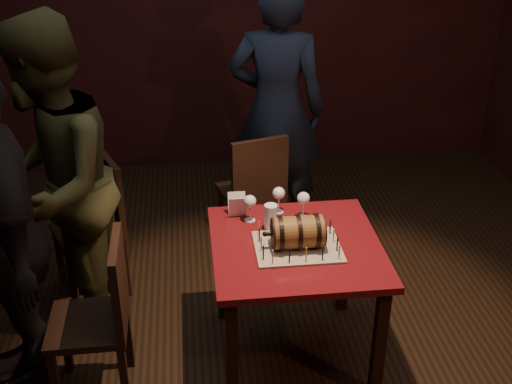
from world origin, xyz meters
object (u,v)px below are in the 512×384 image
(chair_back, at_px, (254,188))
(person_left_rear, at_px, (53,186))
(chair_left_front, at_px, (103,312))
(wine_glass_left, at_px, (250,203))
(person_back, at_px, (277,111))
(barrel_cake, at_px, (298,232))
(wine_glass_mid, at_px, (279,194))
(pint_of_ale, at_px, (271,218))
(chair_left_rear, at_px, (99,219))
(wine_glass_right, at_px, (303,199))
(pub_table, at_px, (296,261))
(person_left_front, at_px, (0,238))

(chair_back, distance_m, person_left_rear, 1.44)
(chair_left_front, bearing_deg, wine_glass_left, 28.84)
(person_back, bearing_deg, barrel_cake, 100.49)
(person_back, bearing_deg, wine_glass_mid, 96.87)
(pint_of_ale, xyz_separation_m, chair_left_rear, (-1.02, 0.63, -0.30))
(wine_glass_mid, distance_m, wine_glass_right, 0.15)
(wine_glass_mid, height_order, person_back, person_back)
(chair_left_rear, height_order, person_left_rear, person_left_rear)
(wine_glass_left, bearing_deg, person_left_rear, 171.89)
(wine_glass_right, distance_m, pint_of_ale, 0.23)
(chair_left_front, height_order, person_left_rear, person_left_rear)
(wine_glass_mid, relative_size, person_left_rear, 0.08)
(person_left_rear, bearing_deg, pub_table, 75.34)
(person_left_front, bearing_deg, person_left_rear, 136.46)
(wine_glass_mid, xyz_separation_m, pint_of_ale, (-0.07, -0.18, -0.04))
(pint_of_ale, xyz_separation_m, person_left_rear, (-1.19, 0.26, 0.13))
(pint_of_ale, relative_size, person_left_rear, 0.08)
(wine_glass_mid, relative_size, pint_of_ale, 1.07)
(wine_glass_mid, relative_size, person_left_front, 0.09)
(barrel_cake, xyz_separation_m, chair_back, (-0.10, 1.14, -0.33))
(chair_back, height_order, person_back, person_back)
(chair_back, height_order, chair_left_front, same)
(wine_glass_mid, height_order, chair_left_front, chair_left_front)
(wine_glass_right, bearing_deg, chair_left_rear, 156.91)
(person_left_front, bearing_deg, pub_table, 68.72)
(wine_glass_left, height_order, chair_back, chair_back)
(pub_table, relative_size, person_left_front, 0.48)
(wine_glass_left, height_order, chair_left_rear, chair_left_rear)
(pub_table, height_order, wine_glass_left, wine_glass_left)
(chair_left_rear, xyz_separation_m, person_back, (1.24, 0.65, 0.44))
(wine_glass_mid, relative_size, chair_left_rear, 0.17)
(wine_glass_right, xyz_separation_m, pint_of_ale, (-0.20, -0.11, -0.05))
(person_left_rear, bearing_deg, chair_left_rear, 159.25)
(barrel_cake, relative_size, chair_back, 0.35)
(chair_left_rear, bearing_deg, pub_table, -34.81)
(person_back, height_order, person_left_rear, person_back)
(person_left_front, bearing_deg, chair_left_rear, 134.53)
(pub_table, xyz_separation_m, chair_back, (-0.10, 1.10, -0.12))
(person_left_front, bearing_deg, chair_left_front, 52.95)
(pint_of_ale, xyz_separation_m, person_back, (0.21, 1.28, 0.14))
(person_left_front, bearing_deg, wine_glass_mid, 82.21)
(barrel_cake, relative_size, wine_glass_left, 2.02)
(wine_glass_left, relative_size, person_back, 0.08)
(barrel_cake, height_order, pint_of_ale, barrel_cake)
(chair_left_front, bearing_deg, person_left_rear, 115.16)
(pint_of_ale, height_order, person_left_front, person_left_front)
(chair_left_rear, height_order, person_left_front, person_left_front)
(barrel_cake, bearing_deg, person_left_front, -178.99)
(wine_glass_mid, bearing_deg, pub_table, -82.65)
(wine_glass_mid, height_order, pint_of_ale, wine_glass_mid)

